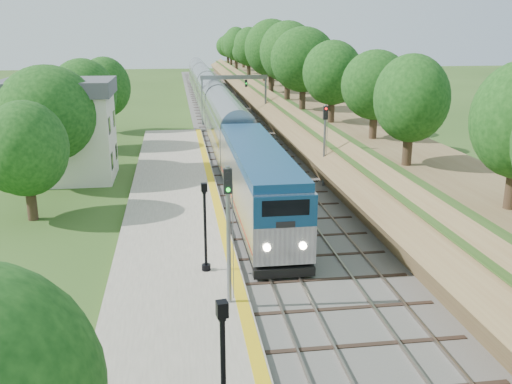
{
  "coord_description": "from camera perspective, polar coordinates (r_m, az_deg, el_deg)",
  "views": [
    {
      "loc": [
        -4.93,
        -16.65,
        11.89
      ],
      "look_at": [
        -0.5,
        14.48,
        2.8
      ],
      "focal_mm": 40.0,
      "sensor_mm": 36.0,
      "label": 1
    }
  ],
  "objects": [
    {
      "name": "trackbed",
      "position": [
        77.87,
        -2.93,
        7.37
      ],
      "size": [
        9.5,
        170.0,
        0.28
      ],
      "color": "#4C4944",
      "rests_on": "ground"
    },
    {
      "name": "signal_platform",
      "position": [
        23.88,
        -2.78,
        -2.88
      ],
      "size": [
        0.36,
        0.28,
        6.09
      ],
      "color": "slate",
      "rests_on": "platform"
    },
    {
      "name": "embankment",
      "position": [
        78.79,
        3.18,
        8.86
      ],
      "size": [
        10.64,
        170.0,
        11.7
      ],
      "color": "brown",
      "rests_on": "ground"
    },
    {
      "name": "trees_behind_platform",
      "position": [
        38.54,
        -17.31,
        4.38
      ],
      "size": [
        7.82,
        53.32,
        7.21
      ],
      "color": "#332316",
      "rests_on": "ground"
    },
    {
      "name": "train",
      "position": [
        76.05,
        -4.37,
        8.86
      ],
      "size": [
        3.1,
        103.01,
        4.55
      ],
      "color": "black",
      "rests_on": "trackbed"
    },
    {
      "name": "station_building",
      "position": [
        48.16,
        -18.94,
        5.93
      ],
      "size": [
        8.6,
        6.6,
        8.0
      ],
      "color": "silver",
      "rests_on": "ground"
    },
    {
      "name": "ground",
      "position": [
        21.05,
        7.3,
        -18.42
      ],
      "size": [
        320.0,
        320.0,
        0.0
      ],
      "primitive_type": "plane",
      "color": "#2D4C19",
      "rests_on": "ground"
    },
    {
      "name": "signal_gantry",
      "position": [
        72.37,
        -2.23,
        10.51
      ],
      "size": [
        8.4,
        0.38,
        6.2
      ],
      "color": "slate",
      "rests_on": "ground"
    },
    {
      "name": "platform",
      "position": [
        34.69,
        -8.08,
        -3.76
      ],
      "size": [
        6.4,
        68.0,
        0.38
      ],
      "primitive_type": "cube",
      "color": "gray",
      "rests_on": "ground"
    },
    {
      "name": "lamppost_far",
      "position": [
        27.74,
        -5.09,
        -4.03
      ],
      "size": [
        0.44,
        0.44,
        4.44
      ],
      "color": "black",
      "rests_on": "platform"
    },
    {
      "name": "signal_farside",
      "position": [
        43.52,
        6.89,
        5.49
      ],
      "size": [
        0.34,
        0.27,
        6.26
      ],
      "color": "slate",
      "rests_on": "ground"
    },
    {
      "name": "yellow_stripe",
      "position": [
        34.71,
        -3.38,
        -3.26
      ],
      "size": [
        0.55,
        68.0,
        0.01
      ],
      "primitive_type": "cube",
      "color": "gold",
      "rests_on": "platform"
    }
  ]
}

